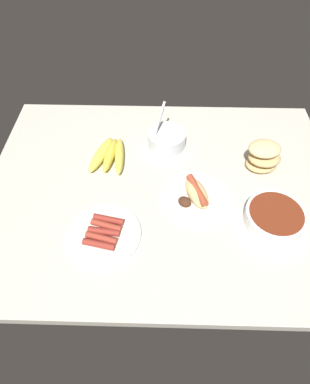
{
  "coord_description": "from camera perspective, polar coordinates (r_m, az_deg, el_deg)",
  "views": [
    {
      "loc": [
        0.77,
        70.31,
        83.11
      ],
      "look_at": [
        2.43,
        4.83,
        3.0
      ],
      "focal_mm": 30.09,
      "sensor_mm": 36.0,
      "label": 1
    }
  ],
  "objects": [
    {
      "name": "bowl_chili",
      "position": [
        1.05,
        20.47,
        -4.12
      ],
      "size": [
        18.15,
        18.15,
        4.56
      ],
      "color": "white",
      "rests_on": "ground_plane"
    },
    {
      "name": "bowl_coleslaw",
      "position": [
        1.21,
        2.07,
        9.47
      ],
      "size": [
        14.08,
        14.22,
        14.92
      ],
      "color": "silver",
      "rests_on": "ground_plane"
    },
    {
      "name": "plate_sausages",
      "position": [
        0.98,
        -8.98,
        -7.26
      ],
      "size": [
        22.0,
        22.0,
        3.03
      ],
      "color": "white",
      "rests_on": "ground_plane"
    },
    {
      "name": "plate_hotdog_assembled",
      "position": [
        1.05,
        7.24,
        -0.63
      ],
      "size": [
        22.33,
        22.33,
        5.61
      ],
      "color": "white",
      "rests_on": "ground_plane"
    },
    {
      "name": "bread_stack",
      "position": [
        1.17,
        18.66,
        5.93
      ],
      "size": [
        12.86,
        10.59,
        10.8
      ],
      "color": "tan",
      "rests_on": "ground_plane"
    },
    {
      "name": "ground_plane",
      "position": [
        1.1,
        1.33,
        0.44
      ],
      "size": [
        120.0,
        90.0,
        3.0
      ],
      "primitive_type": "cube",
      "color": "beige"
    },
    {
      "name": "banana_bunch",
      "position": [
        1.18,
        -8.02,
        6.52
      ],
      "size": [
        13.61,
        19.14,
        3.8
      ],
      "color": "#E5D14C",
      "rests_on": "ground_plane"
    }
  ]
}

